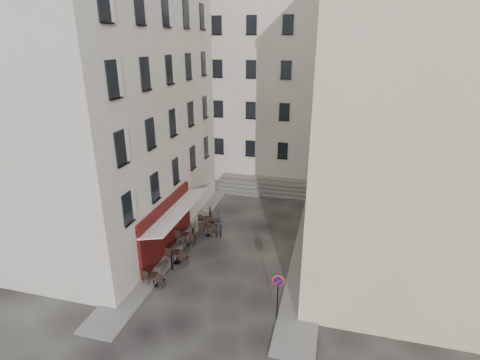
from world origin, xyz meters
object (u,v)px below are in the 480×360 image
(no_parking_sign, at_px, (278,289))
(bistro_table_a, at_px, (154,279))
(bistro_table_b, at_px, (177,256))
(pedestrian, at_px, (218,228))

(no_parking_sign, distance_m, bistro_table_a, 7.22)
(no_parking_sign, relative_size, bistro_table_a, 1.91)
(bistro_table_b, xyz_separation_m, pedestrian, (1.49, 3.57, 0.29))
(pedestrian, bearing_deg, no_parking_sign, 120.04)
(bistro_table_a, relative_size, pedestrian, 0.82)
(bistro_table_a, xyz_separation_m, pedestrian, (1.83, 5.98, 0.33))
(bistro_table_b, bearing_deg, pedestrian, 67.29)
(no_parking_sign, distance_m, pedestrian, 8.69)
(pedestrian, bearing_deg, bistro_table_b, 60.23)
(bistro_table_a, relative_size, bistro_table_b, 0.92)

